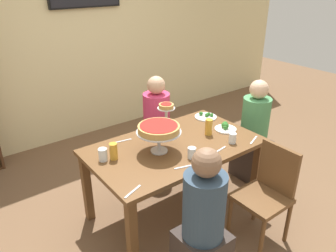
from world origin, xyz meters
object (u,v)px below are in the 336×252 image
object	(u,v)px
personal_pizza_stand	(166,111)
water_glass_clear_spare	(103,155)
diner_far_right	(157,131)
salad_plate_near_diner	(206,116)
diner_head_east	(253,137)
cutlery_knife_near	(185,167)
water_glass_clear_near	(192,153)
salad_plate_far_diner	(225,127)
cutlery_fork_far	(122,141)
dining_table	(175,153)
beer_glass_amber_tall	(114,151)
beer_glass_amber_short	(209,127)
deep_dish_pizza_stand	(159,130)
cutlery_fork_near	(133,191)
cutlery_spare_fork	(219,150)
water_glass_clear_far	(232,138)
cutlery_knife_far	(254,140)
chair_near_right	(267,190)
diner_near_left	(203,230)

from	to	relation	value
personal_pizza_stand	water_glass_clear_spare	size ratio (longest dim) A/B	2.40
diner_far_right	salad_plate_near_diner	xyz separation A→B (m)	(0.33, -0.45, 0.26)
diner_head_east	cutlery_knife_near	xyz separation A→B (m)	(-1.26, -0.32, 0.25)
water_glass_clear_near	salad_plate_near_diner	bearing A→B (deg)	39.12
salad_plate_far_diner	cutlery_fork_far	distance (m)	1.02
dining_table	diner_head_east	world-z (taller)	diner_head_east
salad_plate_far_diner	cutlery_fork_far	bearing A→B (deg)	157.07
beer_glass_amber_tall	salad_plate_far_diner	bearing A→B (deg)	-8.12
salad_plate_far_diner	beer_glass_amber_short	bearing A→B (deg)	174.35
deep_dish_pizza_stand	dining_table	bearing A→B (deg)	3.60
salad_plate_near_diner	beer_glass_amber_tall	xyz separation A→B (m)	(-1.21, -0.17, 0.06)
deep_dish_pizza_stand	personal_pizza_stand	xyz separation A→B (m)	(0.34, 0.34, -0.03)
dining_table	beer_glass_amber_tall	world-z (taller)	beer_glass_amber_tall
diner_far_right	beer_glass_amber_tall	world-z (taller)	diner_far_right
cutlery_fork_near	cutlery_spare_fork	world-z (taller)	same
water_glass_clear_near	water_glass_clear_far	bearing A→B (deg)	-2.36
dining_table	salad_plate_near_diner	size ratio (longest dim) A/B	6.56
diner_head_east	cutlery_knife_far	xyz separation A→B (m)	(-0.46, -0.35, 0.25)
water_glass_clear_near	water_glass_clear_spare	distance (m)	0.74
salad_plate_near_diner	diner_far_right	bearing A→B (deg)	125.86
deep_dish_pizza_stand	beer_glass_amber_short	distance (m)	0.59
water_glass_clear_far	cutlery_fork_far	xyz separation A→B (m)	(-0.79, 0.64, -0.05)
diner_head_east	salad_plate_near_diner	distance (m)	0.60
cutlery_knife_near	cutlery_knife_far	distance (m)	0.81
salad_plate_near_diner	cutlery_knife_near	size ratio (longest dim) A/B	1.31
salad_plate_far_diner	beer_glass_amber_short	world-z (taller)	beer_glass_amber_short
water_glass_clear_far	cutlery_spare_fork	size ratio (longest dim) A/B	0.54
diner_head_east	cutlery_fork_far	distance (m)	1.51
water_glass_clear_far	salad_plate_near_diner	bearing A→B (deg)	70.22
personal_pizza_stand	cutlery_knife_far	size ratio (longest dim) A/B	1.44
cutlery_knife_near	cutlery_knife_far	size ratio (longest dim) A/B	1.00
diner_head_east	beer_glass_amber_tall	xyz separation A→B (m)	(-1.65, 0.14, 0.32)
salad_plate_far_diner	cutlery_fork_near	world-z (taller)	salad_plate_far_diner
water_glass_clear_spare	cutlery_knife_far	size ratio (longest dim) A/B	0.60
salad_plate_near_diner	salad_plate_far_diner	bearing A→B (deg)	-98.50
beer_glass_amber_short	cutlery_spare_fork	size ratio (longest dim) A/B	0.88
salad_plate_far_diner	chair_near_right	bearing A→B (deg)	-104.49
salad_plate_far_diner	water_glass_clear_spare	bearing A→B (deg)	170.93
personal_pizza_stand	salad_plate_far_diner	bearing A→B (deg)	-40.79
diner_far_right	cutlery_fork_near	size ratio (longest dim) A/B	6.39
beer_glass_amber_tall	cutlery_fork_near	xyz separation A→B (m)	(-0.12, -0.49, -0.07)
diner_head_east	salad_plate_near_diner	size ratio (longest dim) A/B	4.86
diner_near_left	salad_plate_far_diner	world-z (taller)	diner_near_left
chair_near_right	salad_plate_near_diner	world-z (taller)	chair_near_right
personal_pizza_stand	water_glass_clear_far	xyz separation A→B (m)	(0.29, -0.62, -0.13)
water_glass_clear_spare	cutlery_knife_near	size ratio (longest dim) A/B	0.60
salad_plate_far_diner	beer_glass_amber_short	distance (m)	0.22
personal_pizza_stand	cutlery_knife_far	distance (m)	0.88
diner_far_right	water_glass_clear_spare	xyz separation A→B (m)	(-0.96, -0.59, 0.30)
dining_table	beer_glass_amber_tall	bearing A→B (deg)	168.60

